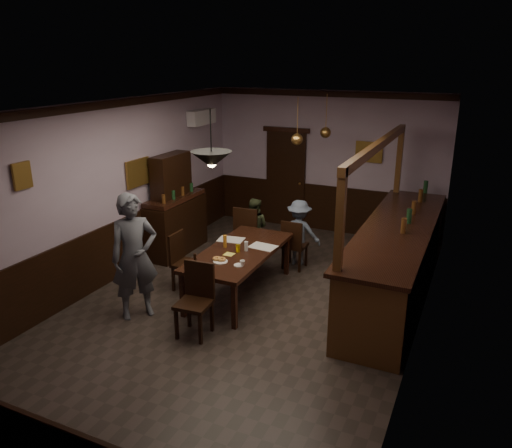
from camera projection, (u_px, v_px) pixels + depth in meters
The scene contains 31 objects.
room at pixel (244, 213), 7.17m from camera, with size 5.01×8.01×3.01m.
dining_table at pixel (239, 254), 7.86m from camera, with size 1.02×2.21×0.75m.
chair_far_left at pixel (248, 232), 9.16m from camera, with size 0.49×0.49×1.06m.
chair_far_right at pixel (293, 243), 8.85m from camera, with size 0.41×0.41×0.92m.
chair_near at pixel (196, 296), 6.77m from camera, with size 0.47×0.47×1.02m.
chair_side at pixel (183, 259), 8.10m from camera, with size 0.41×0.41×0.95m.
person_standing at pixel (134, 257), 7.11m from camera, with size 0.68×0.44×1.86m, color #4F515A.
person_seated_left at pixel (254, 228), 9.41m from camera, with size 0.56×0.44×1.15m, color #3F4A2C.
person_seated_right at pixel (299, 233), 9.05m from camera, with size 0.78×0.45×1.21m, color slate.
newspaper_left at pixel (231, 240), 8.28m from camera, with size 0.42×0.30×0.01m, color silver.
newspaper_right at pixel (263, 247), 7.97m from camera, with size 0.42×0.30×0.01m, color silver.
napkin at pixel (229, 254), 7.67m from camera, with size 0.15×0.15×0.00m, color #DCD651.
saucer at pixel (239, 265), 7.26m from camera, with size 0.15×0.15×0.01m, color white.
coffee_cup at pixel (242, 263), 7.23m from camera, with size 0.08×0.08×0.07m, color white.
pastry_plate at pixel (220, 261), 7.39m from camera, with size 0.22×0.22×0.01m, color white.
pastry_ring_a at pixel (217, 259), 7.42m from camera, with size 0.13×0.13×0.04m, color #C68C47.
pastry_ring_b at pixel (222, 259), 7.40m from camera, with size 0.13×0.13×0.04m, color #C68C47.
soda_can at pixel (238, 248), 7.75m from camera, with size 0.07×0.07×0.12m, color yellow.
beer_glass at pixel (225, 241), 7.93m from camera, with size 0.06×0.06×0.20m, color #BF721E.
water_glass at pixel (246, 246), 7.79m from camera, with size 0.06×0.06×0.15m, color silver.
pepper_mill at pixel (195, 258), 7.35m from camera, with size 0.04×0.04×0.14m, color black.
sideboard at pixel (175, 214), 9.57m from camera, with size 0.52×1.46×1.93m.
bar_counter at pixel (396, 259), 7.83m from camera, with size 1.02×4.38×2.45m.
door_back at pixel (286, 179), 11.07m from camera, with size 0.90×0.06×2.10m, color black.
ac_unit at pixel (202, 117), 10.31m from camera, with size 0.20×0.85×0.30m.
picture_left_small at pixel (22, 176), 6.56m from camera, with size 0.04×0.28×0.36m.
picture_left_large at pixel (138, 173), 8.77m from camera, with size 0.04×0.62×0.48m.
picture_back at pixel (369, 152), 10.12m from camera, with size 0.55×0.04×0.42m.
pendant_iron at pixel (212, 159), 6.64m from camera, with size 0.56×0.56×0.77m.
pendant_brass_mid at pixel (297, 140), 8.49m from camera, with size 0.20×0.20×0.81m.
pendant_brass_far at pixel (326, 133), 9.26m from camera, with size 0.20×0.20×0.81m.
Camera 1 is at (3.03, -6.14, 3.64)m, focal length 35.00 mm.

